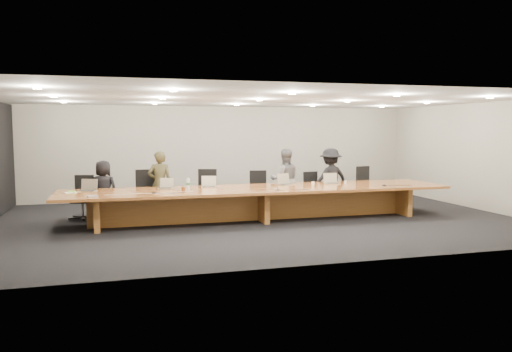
% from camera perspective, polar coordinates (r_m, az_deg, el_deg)
% --- Properties ---
extents(ground, '(12.00, 12.00, 0.00)m').
position_cam_1_polar(ground, '(11.69, 0.40, -5.02)').
color(ground, black).
rests_on(ground, ground).
extents(back_wall, '(12.00, 0.02, 2.80)m').
position_cam_1_polar(back_wall, '(15.40, -3.72, 2.71)').
color(back_wall, beige).
rests_on(back_wall, ground).
extents(conference_table, '(9.00, 1.80, 0.75)m').
position_cam_1_polar(conference_table, '(11.61, 0.40, -2.49)').
color(conference_table, brown).
rests_on(conference_table, ground).
extents(chair_far_left, '(0.63, 0.63, 1.05)m').
position_cam_1_polar(chair_far_left, '(12.41, -19.23, -2.27)').
color(chair_far_left, black).
rests_on(chair_far_left, ground).
extents(chair_left, '(0.60, 0.60, 1.15)m').
position_cam_1_polar(chair_left, '(12.32, -12.40, -1.90)').
color(chair_left, black).
rests_on(chair_left, ground).
extents(chair_mid_left, '(0.71, 0.71, 1.13)m').
position_cam_1_polar(chair_mid_left, '(12.56, -5.67, -1.73)').
color(chair_mid_left, black).
rests_on(chair_mid_left, ground).
extents(chair_mid_right, '(0.62, 0.62, 1.05)m').
position_cam_1_polar(chair_mid_right, '(12.94, 0.32, -1.65)').
color(chair_mid_right, black).
rests_on(chair_mid_right, ground).
extents(chair_right, '(0.58, 0.58, 1.00)m').
position_cam_1_polar(chair_right, '(13.37, 6.66, -1.59)').
color(chair_right, black).
rests_on(chair_right, ground).
extents(chair_far_right, '(0.71, 0.71, 1.11)m').
position_cam_1_polar(chair_far_right, '(14.05, 12.73, -1.11)').
color(chair_far_right, black).
rests_on(chair_far_right, ground).
extents(person_a, '(0.78, 0.65, 1.37)m').
position_cam_1_polar(person_a, '(12.40, -17.03, -1.45)').
color(person_a, black).
rests_on(person_a, ground).
extents(person_b, '(0.60, 0.42, 1.59)m').
position_cam_1_polar(person_b, '(12.28, -10.94, -0.86)').
color(person_b, '#33311C').
rests_on(person_b, ground).
extents(person_c, '(0.85, 0.70, 1.60)m').
position_cam_1_polar(person_c, '(12.98, 3.32, -0.42)').
color(person_c, '#575759').
rests_on(person_c, ground).
extents(person_d, '(1.12, 0.75, 1.60)m').
position_cam_1_polar(person_d, '(13.43, 8.51, -0.28)').
color(person_d, black).
rests_on(person_d, ground).
extents(laptop_a, '(0.42, 0.35, 0.28)m').
position_cam_1_polar(laptop_a, '(11.50, -18.73, -1.00)').
color(laptop_a, '#B6A78B').
rests_on(laptop_a, conference_table).
extents(laptop_b, '(0.38, 0.33, 0.25)m').
position_cam_1_polar(laptop_b, '(11.56, -10.31, -0.84)').
color(laptop_b, tan).
rests_on(laptop_b, conference_table).
extents(laptop_c, '(0.39, 0.32, 0.27)m').
position_cam_1_polar(laptop_c, '(11.71, -5.41, -0.64)').
color(laptop_c, beige).
rests_on(laptop_c, conference_table).
extents(laptop_d, '(0.44, 0.39, 0.29)m').
position_cam_1_polar(laptop_d, '(12.19, 3.54, -0.35)').
color(laptop_d, tan).
rests_on(laptop_d, conference_table).
extents(laptop_e, '(0.36, 0.27, 0.28)m').
position_cam_1_polar(laptop_e, '(12.54, 8.71, -0.27)').
color(laptop_e, '#BCAF90').
rests_on(laptop_e, conference_table).
extents(water_bottle, '(0.08, 0.08, 0.25)m').
position_cam_1_polar(water_bottle, '(11.39, -7.76, -0.91)').
color(water_bottle, silver).
rests_on(water_bottle, conference_table).
extents(amber_mug, '(0.08, 0.08, 0.09)m').
position_cam_1_polar(amber_mug, '(11.10, -8.32, -1.48)').
color(amber_mug, brown).
rests_on(amber_mug, conference_table).
extents(paper_cup_near, '(0.10, 0.10, 0.09)m').
position_cam_1_polar(paper_cup_near, '(12.11, 6.53, -0.88)').
color(paper_cup_near, white).
rests_on(paper_cup_near, conference_table).
extents(paper_cup_far, '(0.10, 0.10, 0.09)m').
position_cam_1_polar(paper_cup_far, '(12.58, 10.20, -0.72)').
color(paper_cup_far, silver).
rests_on(paper_cup_far, conference_table).
extents(notepad, '(0.28, 0.25, 0.01)m').
position_cam_1_polar(notepad, '(11.37, -20.42, -1.79)').
color(notepad, white).
rests_on(notepad, conference_table).
extents(lime_gadget, '(0.16, 0.10, 0.02)m').
position_cam_1_polar(lime_gadget, '(11.37, -20.34, -1.69)').
color(lime_gadget, '#72D037').
rests_on(lime_gadget, notepad).
extents(av_box, '(0.23, 0.20, 0.03)m').
position_cam_1_polar(av_box, '(10.54, -18.17, -2.21)').
color(av_box, silver).
rests_on(av_box, conference_table).
extents(mic_left, '(0.13, 0.13, 0.03)m').
position_cam_1_polar(mic_left, '(10.82, -11.57, -1.87)').
color(mic_left, black).
rests_on(mic_left, conference_table).
extents(mic_center, '(0.14, 0.14, 0.03)m').
position_cam_1_polar(mic_center, '(11.15, 2.51, -1.56)').
color(mic_center, black).
rests_on(mic_center, conference_table).
extents(mic_right, '(0.13, 0.13, 0.03)m').
position_cam_1_polar(mic_right, '(12.41, 14.45, -1.02)').
color(mic_right, black).
rests_on(mic_right, conference_table).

